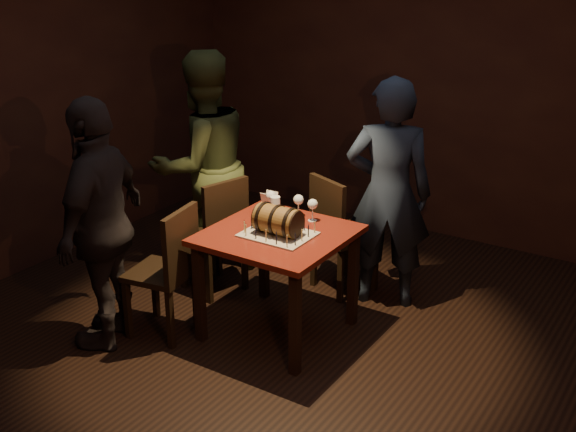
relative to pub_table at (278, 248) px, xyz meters
The scene contains 16 objects.
room_shell 0.80m from the pub_table, 47.79° to the right, with size 5.04×5.04×2.80m.
pub_table is the anchor object (origin of this frame).
cake_board 0.13m from the pub_table, 54.04° to the right, with size 0.45×0.35×0.01m, color #A99B88.
barrel_cake 0.22m from the pub_table, 54.58° to the right, with size 0.35×0.21×0.21m.
birthday_candles 0.17m from the pub_table, 53.17° to the right, with size 0.40×0.30×0.09m.
wine_glass_left 0.44m from the pub_table, 130.62° to the left, with size 0.07×0.07×0.16m.
wine_glass_mid 0.40m from the pub_table, 97.08° to the left, with size 0.07×0.07×0.16m.
wine_glass_right 0.39m from the pub_table, 73.74° to the left, with size 0.07×0.07×0.16m.
pint_of_ale 0.34m from the pub_table, 126.89° to the left, with size 0.07×0.07×0.15m.
menu_card 0.46m from the pub_table, 131.61° to the left, with size 0.10×0.05×0.13m, color white, non-canonical shape.
chair_back 0.77m from the pub_table, 87.63° to the left, with size 0.52×0.52×0.93m.
chair_left_rear 0.76m from the pub_table, 159.92° to the left, with size 0.49×0.49×0.93m.
chair_left_front 0.74m from the pub_table, 144.78° to the right, with size 0.46×0.46×0.93m.
person_back 0.95m from the pub_table, 63.39° to the left, with size 0.62×0.41×1.71m, color #182031.
person_left_rear 1.19m from the pub_table, 154.06° to the left, with size 0.88×0.68×1.81m, color #31381C.
person_left_front 1.16m from the pub_table, 142.45° to the right, with size 0.99×0.41×1.69m, color black.
Camera 1 is at (2.29, -3.49, 2.59)m, focal length 45.00 mm.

